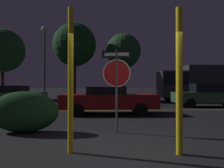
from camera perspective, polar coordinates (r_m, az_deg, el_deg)
name	(u,v)px	position (r m, az deg, el deg)	size (l,w,h in m)	color
ground_plane	(124,150)	(4.97, 3.15, -16.88)	(260.00, 260.00, 0.00)	black
road_center_stripe	(108,110)	(12.52, -1.06, -6.91)	(36.49, 0.12, 0.01)	gold
stop_sign	(117,74)	(6.55, 1.23, 2.64)	(0.88, 0.17, 2.48)	#4C4C51
yellow_pole_left	(71,80)	(4.66, -10.76, 1.07)	(0.12, 0.12, 3.06)	yellow
yellow_pole_right	(179,81)	(4.67, 17.18, 0.82)	(0.14, 0.14, 3.01)	yellow
hedge_bush_1	(24,112)	(7.13, -21.98, -6.76)	(2.05, 0.92, 1.24)	#1E4C23
passing_car_1	(11,97)	(15.06, -24.93, -3.00)	(4.34, 1.97, 1.42)	#335B38
passing_car_2	(108,100)	(10.95, -0.98, -4.12)	(4.83, 2.02, 1.36)	maroon
passing_car_3	(208,95)	(16.01, 23.85, -2.75)	(4.88, 2.09, 1.55)	#335B38
delivery_truck	(191,82)	(20.21, 19.96, 0.39)	(5.74, 2.38, 3.15)	#2D2D33
street_lamp	(44,48)	(19.39, -17.23, 8.96)	(0.54, 0.54, 6.43)	#4C4C51
tree_0	(75,45)	(22.47, -9.74, 10.07)	(4.32, 4.32, 7.70)	#422D1E
tree_1	(3,51)	(26.12, -26.68, 7.81)	(4.61, 4.61, 7.47)	#422D1E
tree_2	(123,51)	(22.97, 3.00, 8.56)	(3.62, 3.62, 6.85)	#422D1E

